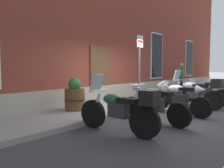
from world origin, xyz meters
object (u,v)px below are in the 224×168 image
object	(u,v)px
motorcycle_grey_naked	(204,91)
barrel_planter	(75,97)
motorcycle_black_naked	(153,104)
pedestrian_striped_shirt	(181,76)
motorcycle_green_touring	(121,109)
motorcycle_silver_touring	(195,92)
motorcycle_white_sport	(176,96)
parking_sign	(140,59)

from	to	relation	value
motorcycle_grey_naked	barrel_planter	xyz separation A→B (m)	(-4.82, 2.27, 0.06)
motorcycle_black_naked	pedestrian_striped_shirt	world-z (taller)	pedestrian_striped_shirt
motorcycle_green_touring	motorcycle_silver_touring	distance (m)	4.08
motorcycle_white_sport	motorcycle_grey_naked	distance (m)	2.81
motorcycle_green_touring	motorcycle_silver_touring	world-z (taller)	motorcycle_silver_touring
pedestrian_striped_shirt	barrel_planter	size ratio (longest dim) A/B	1.59
pedestrian_striped_shirt	motorcycle_black_naked	bearing A→B (deg)	-161.39
motorcycle_grey_naked	pedestrian_striped_shirt	size ratio (longest dim) A/B	1.27
motorcycle_black_naked	motorcycle_white_sport	xyz separation A→B (m)	(1.29, -0.03, 0.09)
motorcycle_silver_touring	barrel_planter	xyz separation A→B (m)	(-3.47, 2.42, -0.02)
motorcycle_green_touring	motorcycle_silver_touring	bearing A→B (deg)	-0.77
motorcycle_white_sport	barrel_planter	xyz separation A→B (m)	(-2.01, 2.39, -0.03)
motorcycle_silver_touring	barrel_planter	size ratio (longest dim) A/B	2.13
motorcycle_green_touring	motorcycle_white_sport	world-z (taller)	motorcycle_green_touring
motorcycle_silver_touring	parking_sign	distance (m)	2.35
pedestrian_striped_shirt	barrel_planter	world-z (taller)	pedestrian_striped_shirt
motorcycle_silver_touring	pedestrian_striped_shirt	distance (m)	4.62
motorcycle_grey_naked	motorcycle_green_touring	bearing A→B (deg)	-178.99
motorcycle_white_sport	motorcycle_silver_touring	bearing A→B (deg)	-1.14
motorcycle_silver_touring	motorcycle_grey_naked	bearing A→B (deg)	6.36
motorcycle_silver_touring	parking_sign	size ratio (longest dim) A/B	0.83
motorcycle_silver_touring	pedestrian_striped_shirt	xyz separation A→B (m)	(3.97, 2.32, 0.44)
motorcycle_white_sport	barrel_planter	bearing A→B (deg)	130.08
motorcycle_green_touring	pedestrian_striped_shirt	bearing A→B (deg)	15.72
motorcycle_white_sport	pedestrian_striped_shirt	world-z (taller)	pedestrian_striped_shirt
motorcycle_green_touring	parking_sign	size ratio (longest dim) A/B	0.81
motorcycle_white_sport	motorcycle_silver_touring	distance (m)	1.45
motorcycle_green_touring	barrel_planter	bearing A→B (deg)	75.45
motorcycle_black_naked	motorcycle_silver_touring	size ratio (longest dim) A/B	0.99
motorcycle_grey_naked	parking_sign	bearing A→B (deg)	141.36
motorcycle_white_sport	motorcycle_silver_touring	size ratio (longest dim) A/B	0.93
motorcycle_white_sport	parking_sign	distance (m)	2.29
motorcycle_black_naked	motorcycle_green_touring	bearing A→B (deg)	-179.81
motorcycle_silver_touring	motorcycle_grey_naked	xyz separation A→B (m)	(1.35, 0.15, -0.08)
motorcycle_silver_touring	pedestrian_striped_shirt	world-z (taller)	pedestrian_striped_shirt
motorcycle_black_naked	motorcycle_white_sport	bearing A→B (deg)	-1.35
motorcycle_green_touring	motorcycle_grey_naked	bearing A→B (deg)	1.01
parking_sign	barrel_planter	bearing A→B (deg)	168.22
parking_sign	motorcycle_silver_touring	bearing A→B (deg)	-67.14
motorcycle_silver_touring	parking_sign	bearing A→B (deg)	112.86
motorcycle_grey_naked	parking_sign	size ratio (longest dim) A/B	0.78
motorcycle_green_touring	motorcycle_black_naked	distance (m)	1.34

